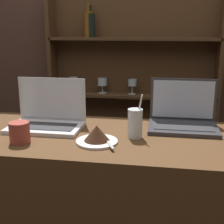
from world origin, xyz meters
name	(u,v)px	position (x,y,z in m)	size (l,w,h in m)	color
back_wall	(129,40)	(0.00, 1.48, 1.35)	(7.00, 0.06, 2.70)	#4C3328
back_shelf	(131,100)	(0.04, 1.40, 0.89)	(1.29, 0.18, 1.70)	#472D19
laptop_near	(48,117)	(-0.26, 0.37, 1.03)	(0.34, 0.21, 0.23)	silver
laptop_far	(183,117)	(0.38, 0.47, 1.03)	(0.32, 0.23, 0.22)	#333338
cake_plate	(97,135)	(0.02, 0.19, 1.01)	(0.18, 0.18, 0.08)	silver
water_glass	(135,123)	(0.17, 0.29, 1.04)	(0.06, 0.06, 0.19)	silver
coffee_cup	(20,132)	(-0.30, 0.15, 1.02)	(0.08, 0.08, 0.09)	#993D33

